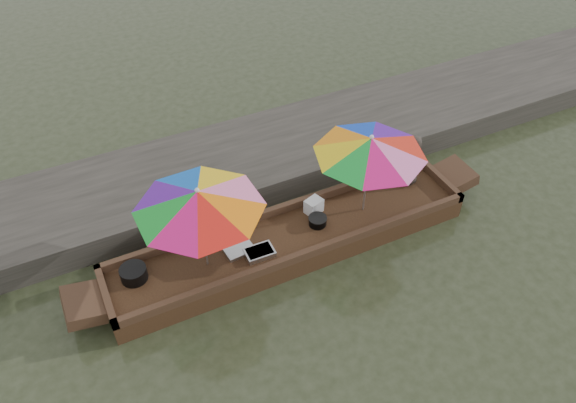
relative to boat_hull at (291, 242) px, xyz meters
name	(u,v)px	position (x,y,z in m)	size (l,w,h in m)	color
water	(291,249)	(0.00, 0.00, -0.17)	(80.00, 80.00, 0.00)	#29301B
dock	(240,163)	(0.00, 2.20, 0.08)	(22.00, 2.20, 0.50)	#2D2B26
boat_hull	(291,242)	(0.00, 0.00, 0.00)	(6.08, 1.20, 0.35)	black
cooking_pot	(134,274)	(-2.52, 0.21, 0.28)	(0.40, 0.40, 0.21)	black
tray_crayfish	(259,252)	(-0.63, -0.18, 0.22)	(0.46, 0.32, 0.09)	silver
tray_scallop	(239,250)	(-0.89, 0.03, 0.21)	(0.46, 0.32, 0.06)	silver
charcoal_grill	(318,221)	(0.51, 0.02, 0.24)	(0.29, 0.29, 0.14)	black
supply_bag	(314,206)	(0.59, 0.32, 0.30)	(0.28, 0.22, 0.26)	silver
vendor	(412,160)	(2.49, 0.28, 0.67)	(0.49, 0.32, 0.99)	#38312A
umbrella_bow	(203,228)	(-1.43, 0.00, 0.95)	(1.90, 1.90, 1.55)	pink
umbrella_stern	(367,174)	(1.38, 0.00, 0.95)	(1.81, 1.81, 1.55)	#5314A5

